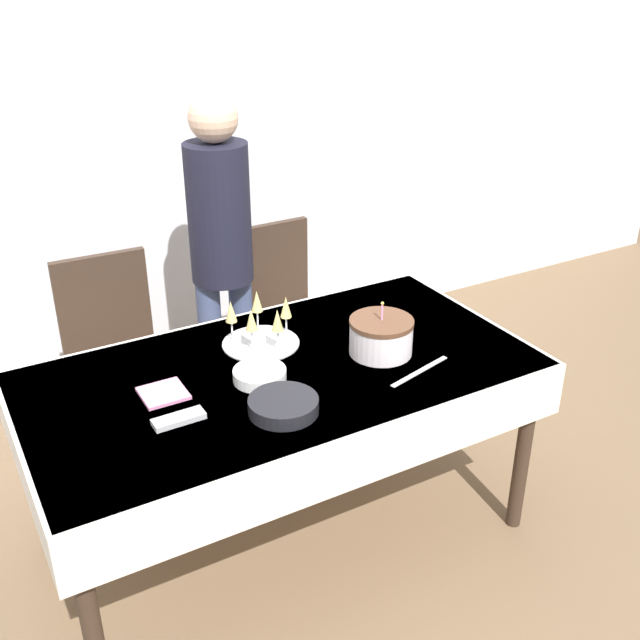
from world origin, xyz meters
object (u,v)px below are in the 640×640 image
Objects in this scene: plate_stack_dessert at (260,375)px; person_standing at (221,240)px; dining_chair_far_right at (282,316)px; birthday_cake at (381,336)px; plate_stack_main at (283,406)px; champagne_tray at (261,325)px; dining_chair_far_left at (116,357)px.

plate_stack_dessert is 0.12× the size of person_standing.
birthday_cake reaches higher than dining_chair_far_right.
plate_stack_main is at bearing -116.44° from dining_chair_far_right.
plate_stack_dessert is at bearing -116.72° from champagne_tray.
dining_chair_far_left is at bearing 105.02° from plate_stack_main.
plate_stack_main is at bearing -102.93° from person_standing.
dining_chair_far_left is 3.29× the size of champagne_tray.
birthday_cake is at bearing -5.05° from plate_stack_dessert.
plate_stack_main is (-0.14, -0.46, -0.06)m from champagne_tray.
plate_stack_dessert is (-0.51, -0.84, 0.25)m from dining_chair_far_right.
dining_chair_far_right is at bearing 0.00° from dining_chair_far_left.
dining_chair_far_left is 0.80m from champagne_tray.
dining_chair_far_left is at bearing 125.38° from champagne_tray.
dining_chair_far_right reaches higher than plate_stack_dessert.
champagne_tray is 1.28× the size of plate_stack_main.
dining_chair_far_right is 5.19× the size of plate_stack_dessert.
dining_chair_far_right is 0.61× the size of person_standing.
plate_stack_main is 0.14× the size of person_standing.
dining_chair_far_right is 4.20× the size of plate_stack_main.
person_standing is at bearing 171.94° from dining_chair_far_right.
plate_stack_dessert is at bearing 174.95° from birthday_cake.
plate_stack_dessert is 0.93m from person_standing.
person_standing is (0.23, 0.88, 0.18)m from plate_stack_dessert.
dining_chair_far_left reaches higher than plate_stack_main.
person_standing reaches higher than dining_chair_far_right.
person_standing reaches higher than plate_stack_main.
plate_stack_main reaches higher than plate_stack_dessert.
plate_stack_dessert is at bearing -104.87° from person_standing.
champagne_tray is at bearing -99.96° from person_standing.
dining_chair_far_left reaches higher than champagne_tray.
dining_chair_far_left is at bearing 131.66° from birthday_cake.
champagne_tray reaches higher than plate_stack_main.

